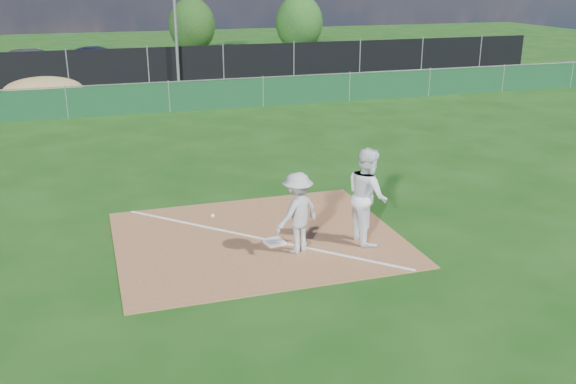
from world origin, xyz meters
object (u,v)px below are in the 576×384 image
Objects in this scene: car_mid at (99,61)px; tree_right at (299,23)px; first_base at (274,242)px; play_at_first at (297,213)px; runner at (367,195)px; car_right at (237,55)px; car_left at (36,61)px; light_pole at (174,3)px; tree_mid at (192,25)px.

car_mid is 15.81m from tree_right.
first_base is 0.15× the size of play_at_first.
runner is 0.46× the size of car_right.
light_pole is at bearing -132.21° from car_left.
play_at_first reaches higher than car_left.
tree_mid is at bearing 14.28° from car_right.
first_base is 2.19m from runner.
car_right reaches higher than first_base.
car_mid is at bearing 96.34° from play_at_first.
runner is (1.93, -0.37, 0.97)m from first_base.
car_mid is at bearing -108.19° from car_left.
first_base is 27.69m from car_right.
tree_mid is (2.80, 11.97, -2.02)m from light_pole.
runner is 27.73m from car_right.
first_base is 0.18× the size of runner.
first_base is at bearing -162.22° from car_mid.
tree_mid is at bearing -2.23° from runner.
runner is (1.59, 0.12, 0.17)m from play_at_first.
first_base is 0.09× the size of tree_right.
first_base is at bearing -93.23° from light_pole.
runner reaches higher than first_base.
car_mid is 8.28m from car_right.
car_left is (-7.87, 26.89, -0.21)m from runner.
light_pole is 3.90× the size of runner.
play_at_first is at bearing -55.37° from first_base.
light_pole is at bearing -133.74° from tree_right.
first_base is (-1.25, -22.11, -3.94)m from light_pole.
tree_right is at bearing -80.66° from car_left.
play_at_first reaches higher than car_right.
runner is at bearing -88.26° from light_pole.
light_pole is 21.78× the size of first_base.
car_left is (-7.19, 4.41, -3.18)m from light_pole.
tree_right reaches higher than car_left.
car_right is at bearing -6.33° from runner.
play_at_first is 0.60× the size of tree_right.
tree_mid is at bearing 171.25° from tree_right.
runner is 34.67m from tree_right.
light_pole is 1.78× the size of car_right.
light_pole is 1.69× the size of car_left.
play_at_first is (-0.91, -22.60, -3.14)m from light_pole.
car_left is 1.18× the size of tree_right.
tree_right is (9.66, 33.29, 1.04)m from runner.
light_pole reaches higher than car_right.
car_mid is (-2.61, 26.08, 0.70)m from first_base.
runner is 26.84m from car_mid.
car_right is at bearing -70.79° from car_mid.
light_pole is 2.00× the size of tree_right.
runner is 0.45× the size of car_mid.
play_at_first is at bearing -161.59° from car_mid.
car_left is at bearing 17.62° from runner.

